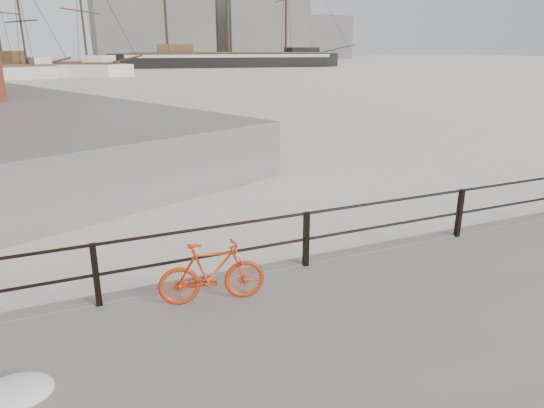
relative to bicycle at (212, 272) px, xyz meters
name	(u,v)px	position (x,y,z in m)	size (l,w,h in m)	color
ground	(449,249)	(5.39, 0.72, -0.83)	(400.00, 400.00, 0.00)	white
guardrail	(459,213)	(5.39, 0.57, 0.02)	(28.00, 0.10, 1.00)	black
bicycle	(212,272)	(0.00, 0.00, 0.00)	(1.60, 0.24, 0.97)	red
barque_black	(229,67)	(31.81, 93.03, -0.83)	(54.04, 17.69, 31.00)	black
schooner_mid	(47,76)	(-2.76, 73.53, -0.83)	(28.09, 11.88, 20.28)	silver
industrial_west	(152,28)	(25.39, 140.72, 8.17)	(32.00, 18.00, 18.00)	gray
industrial_mid	(260,20)	(60.39, 145.72, 11.17)	(26.00, 20.00, 24.00)	gray
industrial_east	(316,38)	(83.39, 150.72, 6.17)	(20.00, 16.00, 14.00)	gray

